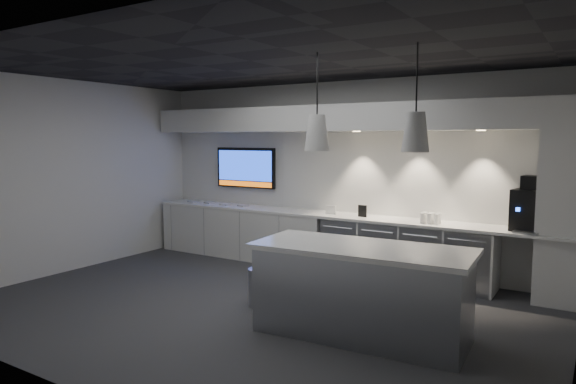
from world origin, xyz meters
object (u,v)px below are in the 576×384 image
Objects in this scene: coffee_machine at (530,208)px; wall_tv at (246,168)px; bin at (261,287)px; island at (361,291)px.

wall_tv is at bearing -173.17° from coffee_machine.
wall_tv is at bearing 130.17° from bin.
island is 3.28× the size of coffee_machine.
coffee_machine is at bearing -2.98° from wall_tv.
coffee_machine is at bearing 56.76° from island.
wall_tv reaches higher than island.
bin is at bearing 166.73° from island.
wall_tv is 1.75× the size of coffee_machine.
island is 1.51m from bin.
bin is 3.60m from coffee_machine.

